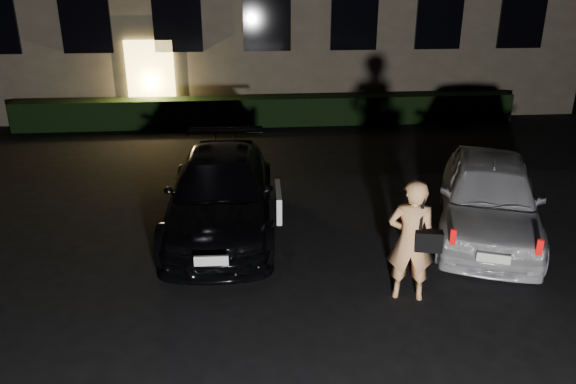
{
  "coord_description": "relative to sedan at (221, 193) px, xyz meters",
  "views": [
    {
      "loc": [
        -0.88,
        -6.2,
        4.44
      ],
      "look_at": [
        -0.16,
        2.0,
        1.16
      ],
      "focal_mm": 35.0,
      "sensor_mm": 36.0,
      "label": 1
    }
  ],
  "objects": [
    {
      "name": "ground",
      "position": [
        1.27,
        -3.29,
        -0.67
      ],
      "size": [
        80.0,
        80.0,
        0.0
      ],
      "primitive_type": "plane",
      "color": "black",
      "rests_on": "ground"
    },
    {
      "name": "hedge",
      "position": [
        1.27,
        7.21,
        -0.25
      ],
      "size": [
        15.0,
        0.7,
        0.85
      ],
      "primitive_type": "cube",
      "color": "black",
      "rests_on": "ground"
    },
    {
      "name": "sedan",
      "position": [
        0.0,
        0.0,
        0.0
      ],
      "size": [
        2.06,
        4.76,
        1.34
      ],
      "rotation": [
        0.0,
        0.0,
        -0.03
      ],
      "color": "black",
      "rests_on": "ground"
    },
    {
      "name": "hatch",
      "position": [
        4.72,
        -0.68,
        0.04
      ],
      "size": [
        3.07,
        4.49,
        1.42
      ],
      "rotation": [
        0.0,
        0.0,
        -0.37
      ],
      "color": "silver",
      "rests_on": "ground"
    },
    {
      "name": "man",
      "position": [
        2.72,
        -2.64,
        0.24
      ],
      "size": [
        0.76,
        0.57,
        1.82
      ],
      "rotation": [
        0.0,
        0.0,
        2.93
      ],
      "color": "#F1A969",
      "rests_on": "ground"
    }
  ]
}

